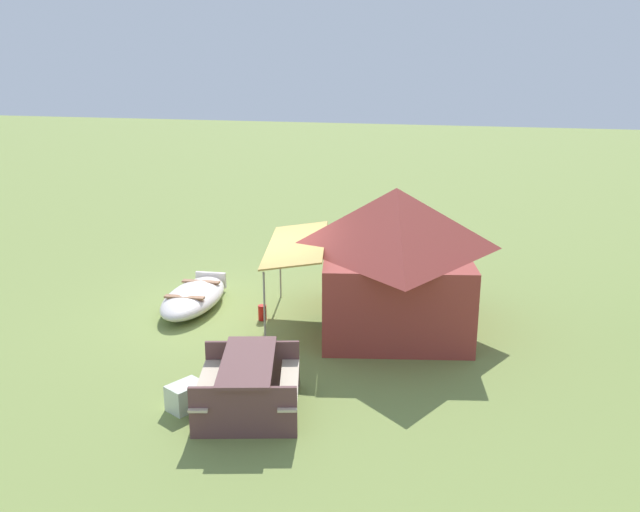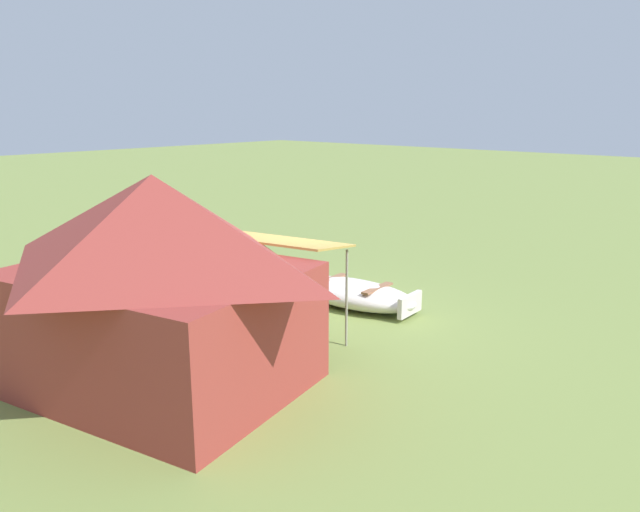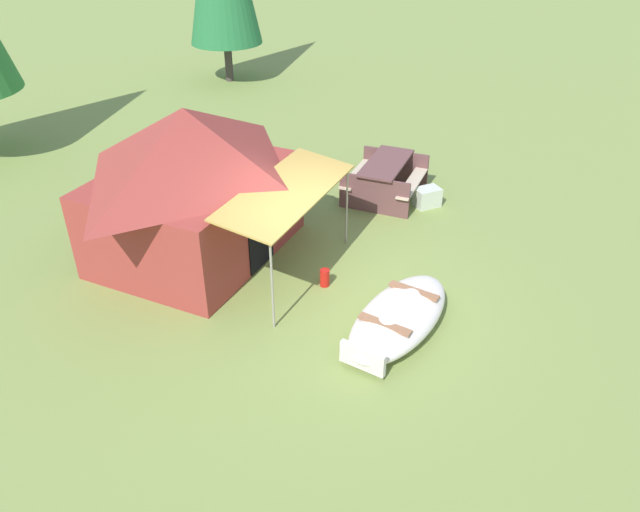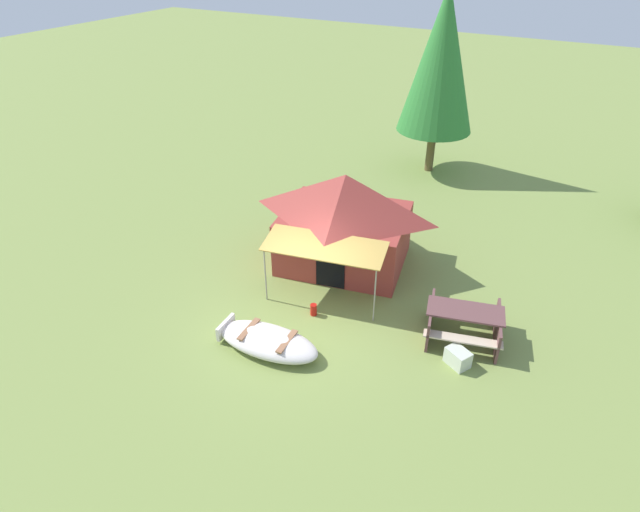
{
  "view_description": "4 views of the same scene",
  "coord_description": "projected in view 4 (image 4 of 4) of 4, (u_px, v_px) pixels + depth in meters",
  "views": [
    {
      "loc": [
        11.93,
        4.3,
        4.92
      ],
      "look_at": [
        -0.31,
        1.34,
        1.21
      ],
      "focal_mm": 38.03,
      "sensor_mm": 36.0,
      "label": 1
    },
    {
      "loc": [
        -6.34,
        6.9,
        3.39
      ],
      "look_at": [
        -0.57,
        0.28,
        1.26
      ],
      "focal_mm": 34.66,
      "sensor_mm": 36.0,
      "label": 2
    },
    {
      "loc": [
        -6.54,
        -4.59,
        5.8
      ],
      "look_at": [
        0.01,
        0.23,
        0.73
      ],
      "focal_mm": 34.63,
      "sensor_mm": 36.0,
      "label": 3
    },
    {
      "loc": [
        5.28,
        -8.47,
        8.11
      ],
      "look_at": [
        0.07,
        0.97,
        1.27
      ],
      "focal_mm": 29.78,
      "sensor_mm": 36.0,
      "label": 4
    }
  ],
  "objects": [
    {
      "name": "canvas_cabin_tent",
      "position": [
        345.0,
        219.0,
        14.17
      ],
      "size": [
        4.0,
        4.33,
        2.63
      ],
      "color": "#9A3730",
      "rests_on": "ground_plane"
    },
    {
      "name": "ground_plane",
      "position": [
        298.0,
        319.0,
        12.76
      ],
      "size": [
        80.0,
        80.0,
        0.0
      ],
      "primitive_type": "plane",
      "color": "olive"
    },
    {
      "name": "fuel_can",
      "position": [
        314.0,
        310.0,
        12.81
      ],
      "size": [
        0.2,
        0.2,
        0.3
      ],
      "primitive_type": "cylinder",
      "rotation": [
        0.0,
        0.0,
        1.3
      ],
      "color": "red",
      "rests_on": "ground_plane"
    },
    {
      "name": "pine_tree_back_left",
      "position": [
        441.0,
        60.0,
        18.21
      ],
      "size": [
        2.71,
        2.71,
        6.53
      ],
      "color": "brown",
      "rests_on": "ground_plane"
    },
    {
      "name": "beached_rowboat",
      "position": [
        267.0,
        341.0,
        11.74
      ],
      "size": [
        2.47,
        1.21,
        0.45
      ],
      "color": "silver",
      "rests_on": "ground_plane"
    },
    {
      "name": "cooler_box",
      "position": [
        458.0,
        358.0,
        11.35
      ],
      "size": [
        0.62,
        0.56,
        0.39
      ],
      "primitive_type": "cube",
      "rotation": [
        0.0,
        0.0,
        2.64
      ],
      "color": "beige",
      "rests_on": "ground_plane"
    },
    {
      "name": "picnic_table",
      "position": [
        464.0,
        321.0,
        11.93
      ],
      "size": [
        1.99,
        1.81,
        0.79
      ],
      "color": "brown",
      "rests_on": "ground_plane"
    }
  ]
}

